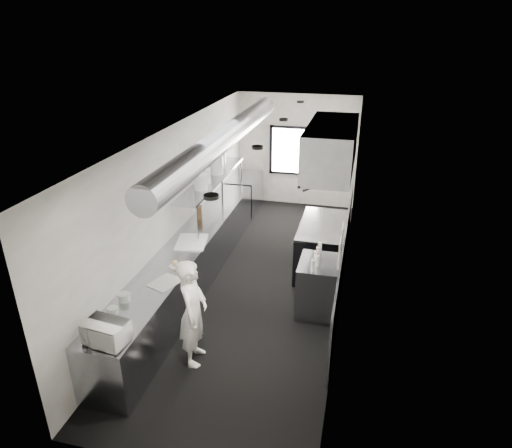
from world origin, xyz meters
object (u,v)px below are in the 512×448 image
Objects in this scene: cutting_board at (191,242)px; squeeze_bottle_a at (313,265)px; pass_shelf at (212,179)px; small_plate at (175,266)px; prep_counter at (190,264)px; deli_tub_a at (113,311)px; microwave at (106,332)px; plate_stack_a at (201,182)px; squeeze_bottle_e at (320,247)px; squeeze_bottle_c at (316,257)px; bottle_station at (318,287)px; exhaust_hood at (331,148)px; squeeze_bottle_d at (318,253)px; range at (321,247)px; plate_stack_d at (221,160)px; deli_tub_b at (124,297)px; plate_stack_c at (217,165)px; knife_block at (200,212)px; line_cook at (193,312)px; plate_stack_b at (205,176)px; far_work_table at (244,194)px.

squeeze_bottle_a reaches higher than cutting_board.
pass_shelf is 1.66m from cutting_board.
small_plate is at bearing -86.48° from cutting_board.
prep_counter is 9.12× the size of cutting_board.
microwave is at bearing -66.84° from deli_tub_a.
plate_stack_a is 1.48× the size of squeeze_bottle_e.
small_plate is at bearing -162.27° from squeeze_bottle_c.
bottle_station is at bearing -4.97° from prep_counter.
exhaust_hood is at bearing 92.18° from bottle_station.
microwave is at bearing -118.89° from exhaust_hood.
pass_shelf reaches higher than squeeze_bottle_d.
range is 2.77m from plate_stack_d.
exhaust_hood is 3.35× the size of cutting_board.
pass_shelf is at bearing 98.60° from microwave.
squeeze_bottle_e is (2.19, 2.89, -0.04)m from microwave.
deli_tub_b is at bearing 91.46° from deli_tub_a.
plate_stack_c is 1.11× the size of plate_stack_d.
small_plate is at bearing -134.90° from range.
pass_shelf is at bearing 57.69° from knife_block.
deli_tub_b is 2.78m from squeeze_bottle_a.
plate_stack_a is at bearing 156.50° from bottle_station.
bottle_station is at bearing 17.15° from small_plate.
deli_tub_b is 3.76m from plate_stack_c.
line_cook is 3.78m from plate_stack_c.
deli_tub_a is 0.60× the size of knife_block.
squeeze_bottle_e is (2.28, -1.63, -0.76)m from plate_stack_c.
plate_stack_b is 2.78m from squeeze_bottle_c.
cutting_board is at bearing -23.60° from prep_counter.
squeeze_bottle_e is at bearing -35.63° from plate_stack_c.
pass_shelf is 0.71m from plate_stack_a.
plate_stack_d is at bearing 88.83° from deli_tub_a.
prep_counter is 38.43× the size of deli_tub_b.
exhaust_hood is at bearing -13.78° from plate_stack_c.
plate_stack_d is at bearing 157.37° from exhaust_hood.
plate_stack_a is at bearing -90.43° from far_work_table.
line_cook is 3.36× the size of microwave.
cutting_board is at bearing -86.94° from plate_stack_c.
squeeze_bottle_d is at bearing 111.96° from bottle_station.
knife_block is 1.16× the size of squeeze_bottle_a.
microwave is at bearing -130.24° from squeeze_bottle_c.
bottle_station is 4.53m from far_work_table.
range is 7.95× the size of squeeze_bottle_d.
prep_counter is 26.57× the size of knife_block.
range is 1.39m from squeeze_bottle_d.
range is at bearing 69.00° from microwave.
knife_block is 1.24× the size of squeeze_bottle_c.
deli_tub_b is 0.42× the size of plate_stack_c.
squeeze_bottle_e is (0.07, -1.08, 0.53)m from range.
deli_tub_a is 3.38m from squeeze_bottle_e.
deli_tub_b is at bearing 112.83° from microwave.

